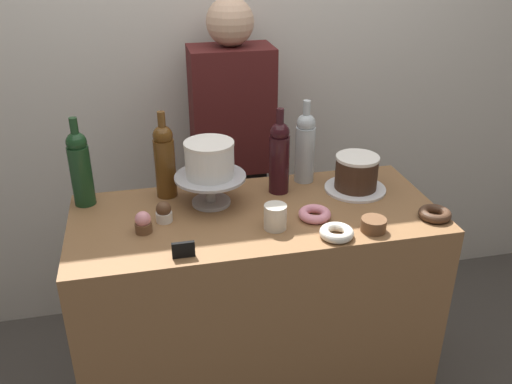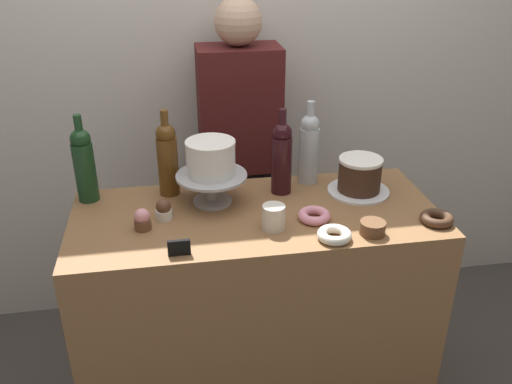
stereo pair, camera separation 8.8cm
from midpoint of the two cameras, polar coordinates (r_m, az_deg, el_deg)
back_wall at (r=2.59m, az=-5.25°, el=13.68°), size 6.00×0.05×2.60m
display_counter at (r=2.18m, az=-1.18°, el=-13.22°), size 1.29×0.56×0.95m
cake_stand_pedestal at (r=1.95m, az=-6.08°, el=0.81°), size 0.25×0.25×0.11m
white_layer_cake at (r=1.91m, az=-6.22°, el=3.46°), size 0.18×0.18×0.13m
silver_serving_platter at (r=2.10m, az=9.17°, el=0.35°), size 0.23×0.23×0.01m
chocolate_round_cake at (r=2.07m, az=9.31°, el=2.07°), size 0.16×0.16×0.13m
wine_bottle_clear at (r=2.10m, az=3.98°, el=4.80°), size 0.08×0.08×0.33m
wine_bottle_dark_red at (r=2.00m, az=1.21°, el=3.79°), size 0.08×0.08×0.33m
wine_bottle_green at (r=2.02m, az=-19.15°, el=2.48°), size 0.08×0.08×0.33m
wine_bottle_amber at (r=2.00m, az=-10.81°, el=3.35°), size 0.08×0.08×0.33m
cupcake_strawberry at (r=1.82m, az=-13.11°, el=-3.17°), size 0.06×0.06×0.07m
cupcake_chocolate at (r=1.87m, az=-10.98°, el=-2.11°), size 0.06×0.06×0.07m
donut_sugar at (r=1.77m, az=7.05°, el=-4.28°), size 0.11×0.11×0.03m
donut_pink at (r=1.87m, az=4.85°, el=-2.34°), size 0.11×0.11×0.03m
donut_chocolate at (r=1.95m, az=17.04°, el=-2.22°), size 0.11×0.11×0.03m
cookie_stack at (r=1.82m, az=10.89°, el=-3.41°), size 0.08×0.08×0.04m
price_sign_chalkboard at (r=1.67m, az=-9.12°, el=-6.03°), size 0.07×0.01×0.05m
coffee_cup_ceramic at (r=1.79m, az=0.64°, el=-2.63°), size 0.08×0.08×0.08m
barista_figure at (r=2.53m, az=-3.41°, el=2.46°), size 0.36×0.22×1.60m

